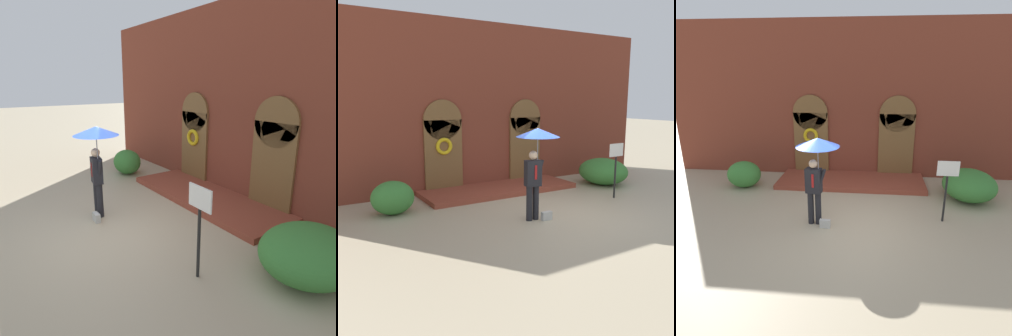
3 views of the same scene
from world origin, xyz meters
The scene contains 7 objects.
ground_plane centered at (0.00, 0.00, 0.00)m, with size 80.00×80.00×0.00m, color tan.
building_facade centered at (0.00, 4.15, 2.68)m, with size 14.00×2.30×5.60m.
person_with_umbrella centered at (-0.64, 0.03, 1.91)m, with size 1.10×1.10×2.36m.
handbag centered at (-0.43, -0.17, 0.11)m, with size 0.28×0.12×0.22m, color #B7B7B2.
sign_post centered at (2.72, 0.50, 1.16)m, with size 0.56×0.06×1.72m.
shrub_left centered at (-3.69, 2.36, 0.46)m, with size 1.15×0.99×0.91m, color #387A33.
shrub_right centered at (3.82, 2.09, 0.47)m, with size 1.64×1.84×0.95m, color #387A33.
Camera 2 is at (-6.06, -7.56, 3.10)m, focal length 40.00 mm.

